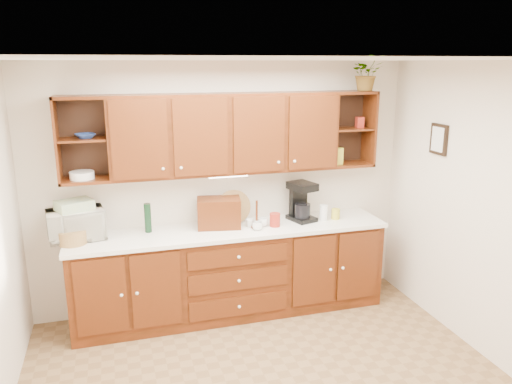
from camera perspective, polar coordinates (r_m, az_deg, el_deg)
ceiling at (r=3.45m, az=2.54°, el=14.91°), size 4.00×4.00×0.00m
back_wall at (r=5.29m, az=-3.71°, el=0.56°), size 4.00×0.00×4.00m
right_wall at (r=4.68m, az=26.22°, el=-2.82°), size 0.00×3.50×3.50m
base_cabinets at (r=5.29m, az=-2.84°, el=-9.17°), size 3.20×0.60×0.90m
countertop at (r=5.11m, az=-2.88°, el=-4.39°), size 3.24×0.64×0.04m
upper_cabinets at (r=5.03m, az=-3.31°, el=6.71°), size 3.20×0.33×0.80m
undercabinet_light at (r=5.05m, az=-3.21°, el=1.86°), size 0.40×0.05×0.02m
framed_picture at (r=5.23m, az=20.17°, el=5.68°), size 0.03×0.24×0.30m
wicker_basket at (r=4.96m, az=-20.23°, el=-4.84°), size 0.33×0.33×0.13m
microwave at (r=5.06m, az=-19.86°, el=-3.52°), size 0.57×0.43×0.29m
towel_stack at (r=5.01m, az=-20.05°, el=-1.44°), size 0.38×0.34×0.09m
wine_bottle at (r=5.06m, az=-12.27°, el=-2.91°), size 0.08×0.08×0.29m
woven_tray at (r=5.27m, az=-2.52°, el=-3.44°), size 0.36×0.10×0.35m
bread_box at (r=5.11m, az=-4.27°, el=-2.38°), size 0.47×0.34×0.30m
mug_tree at (r=5.11m, az=0.09°, el=-3.61°), size 0.27×0.26×0.29m
canister_red at (r=5.14m, az=2.17°, el=-3.20°), size 0.13×0.13×0.14m
canister_white at (r=5.39m, az=7.73°, el=-2.36°), size 0.09×0.09×0.17m
canister_yellow at (r=5.45m, az=9.08°, el=-2.48°), size 0.12×0.12×0.11m
coffee_maker at (r=5.34m, az=5.17°, el=-1.12°), size 0.30×0.34×0.42m
bowl_stack at (r=4.89m, az=-18.94°, el=6.08°), size 0.23×0.23×0.04m
plate_stack at (r=4.96m, az=-19.27°, el=1.82°), size 0.24×0.24×0.07m
pantry_box_yellow at (r=5.43m, az=9.34°, el=4.08°), size 0.11×0.09×0.18m
pantry_box_red at (r=5.51m, az=11.77°, el=7.80°), size 0.08×0.07×0.12m
potted_plant at (r=5.45m, az=12.55°, el=13.12°), size 0.36×0.32×0.37m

